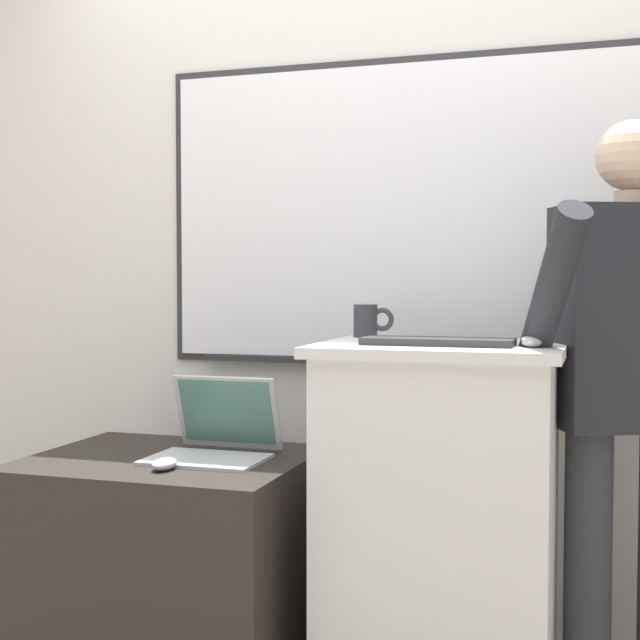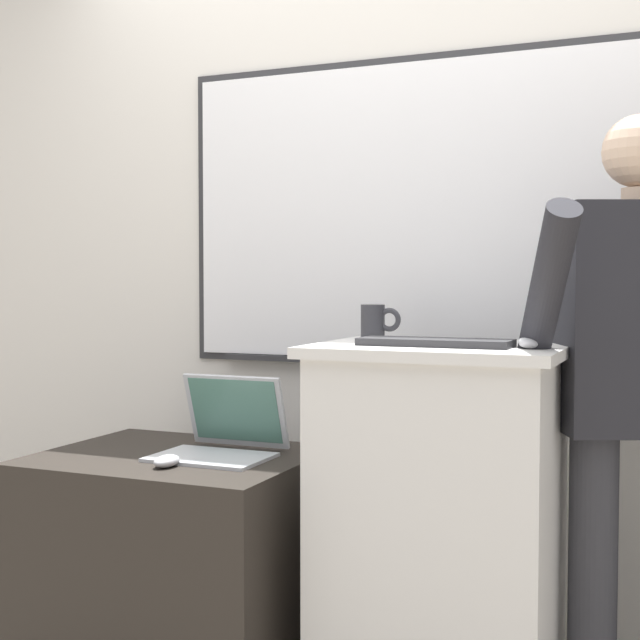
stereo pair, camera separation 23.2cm
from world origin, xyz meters
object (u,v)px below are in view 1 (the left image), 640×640
lectern_podium (440,531)px  laptop (218,432)px  computer_mouse_by_keyboard (533,341)px  coffee_mug (368,321)px  side_desk (170,572)px  wireless_keyboard (438,342)px  computer_mouse_by_laptop (165,464)px  person_presenter (628,379)px

lectern_podium → laptop: lectern_podium is taller
computer_mouse_by_keyboard → coffee_mug: 0.58m
side_desk → wireless_keyboard: size_ratio=2.01×
side_desk → computer_mouse_by_laptop: size_ratio=8.15×
lectern_podium → computer_mouse_by_keyboard: computer_mouse_by_keyboard is taller
side_desk → laptop: size_ratio=2.40×
person_presenter → coffee_mug: 0.77m
laptop → coffee_mug: 0.56m
computer_mouse_by_keyboard → side_desk: bearing=179.7°
side_desk → coffee_mug: (0.55, 0.26, 0.76)m
coffee_mug → person_presenter: bearing=-3.8°
lectern_podium → side_desk: 0.83m
computer_mouse_by_laptop → coffee_mug: 0.75m
side_desk → computer_mouse_by_keyboard: size_ratio=8.15×
computer_mouse_by_laptop → person_presenter: bearing=17.1°
wireless_keyboard → computer_mouse_by_laptop: bearing=-167.9°
computer_mouse_by_keyboard → lectern_podium: bearing=166.6°
person_presenter → computer_mouse_by_laptop: person_presenter is taller
laptop → computer_mouse_by_keyboard: size_ratio=3.40×
laptop → lectern_podium: bearing=-0.9°
person_presenter → wireless_keyboard: bearing=-179.2°
lectern_podium → coffee_mug: bearing=142.2°
lectern_podium → computer_mouse_by_keyboard: (0.25, -0.06, 0.54)m
lectern_podium → computer_mouse_by_keyboard: bearing=-13.4°
computer_mouse_by_laptop → laptop: bearing=76.1°
person_presenter → computer_mouse_by_keyboard: person_presenter is taller
person_presenter → laptop: (-1.17, -0.14, -0.18)m
computer_mouse_by_laptop → coffee_mug: (0.47, 0.43, 0.39)m
computer_mouse_by_laptop → computer_mouse_by_keyboard: size_ratio=1.00×
side_desk → wireless_keyboard: (0.81, -0.01, 0.71)m
lectern_podium → side_desk: lectern_podium is taller
side_desk → person_presenter: size_ratio=0.49×
person_presenter → coffee_mug: bearing=152.8°
laptop → person_presenter: bearing=7.0°
side_desk → computer_mouse_by_laptop: bearing=-66.2°
laptop → coffee_mug: (0.41, 0.19, 0.33)m
computer_mouse_by_keyboard → coffee_mug: bearing=152.9°
coffee_mug → side_desk: bearing=-154.8°
computer_mouse_by_laptop → computer_mouse_by_keyboard: bearing=9.5°
side_desk → person_presenter: (1.30, 0.21, 0.61)m
person_presenter → coffee_mug: (-0.76, 0.05, 0.15)m
computer_mouse_by_laptop → side_desk: bearing=113.8°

